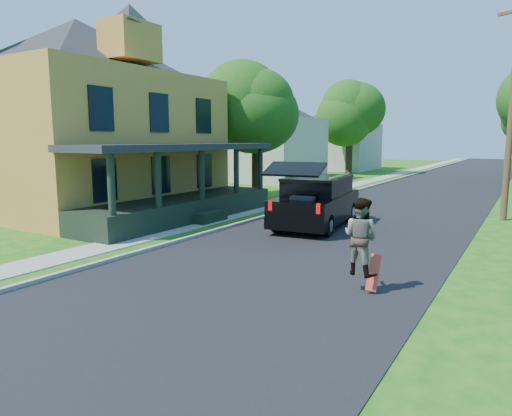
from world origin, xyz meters
The scene contains 14 objects.
ground centered at (0.00, 0.00, 0.00)m, with size 140.00×140.00×0.00m, color #165511.
street centered at (0.00, 20.00, 0.00)m, with size 8.00×120.00×0.02m, color black.
curb centered at (-4.05, 20.00, 0.00)m, with size 0.15×120.00×0.12m, color gray.
sidewalk centered at (-5.60, 20.00, 0.00)m, with size 1.30×120.00×0.03m, color gray.
front_walk centered at (-9.50, 6.00, 0.00)m, with size 6.50×1.20×0.03m, color gray.
main_house centered at (-12.80, 5.99, 4.92)m, with size 15.56×15.56×10.10m.
neighbor_house_mid centered at (-13.50, 24.00, 4.19)m, with size 12.78×12.78×8.30m.
neighbor_house_far centered at (-13.50, 40.00, 4.19)m, with size 12.78×12.78×8.30m.
black_suv centered at (-1.40, 7.39, 0.98)m, with size 2.67×5.68×2.55m.
skateboarder centered at (2.50, 0.93, 1.23)m, with size 0.95×0.82×1.69m.
skateboard centered at (2.76, 1.08, 0.40)m, with size 0.28×0.65×0.73m.
tree_left_mid centered at (-8.29, 14.27, 5.28)m, with size 6.01×5.76×8.10m.
tree_left_far centered at (-9.84, 33.95, 6.11)m, with size 7.45×7.08×9.22m.
utility_pole_near centered at (4.64, 12.69, 4.56)m, with size 1.57×0.63×8.84m.
Camera 1 is at (5.58, -8.46, 3.29)m, focal length 32.00 mm.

